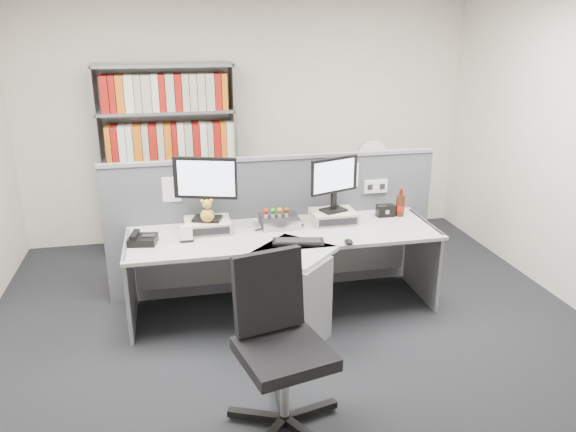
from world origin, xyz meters
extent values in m
plane|color=#232529|center=(0.00, 0.00, 0.00)|extent=(5.50, 5.50, 0.00)
cube|color=silver|center=(0.00, 2.75, 1.35)|extent=(5.00, 0.04, 2.70)
cube|color=#555860|center=(0.00, 1.25, 0.62)|extent=(3.00, 0.05, 1.25)
cube|color=#97989C|center=(0.00, 1.25, 1.26)|extent=(3.00, 0.07, 0.03)
cube|color=white|center=(0.95, 1.22, 0.95)|extent=(0.22, 0.04, 0.12)
cube|color=white|center=(-0.90, 1.22, 1.05)|extent=(0.16, 0.00, 0.22)
cube|color=white|center=(-0.50, 1.22, 1.05)|extent=(0.16, 0.00, 0.22)
cube|color=white|center=(0.70, 1.22, 1.05)|extent=(0.16, 0.00, 0.22)
cube|color=#AEAEA8|center=(0.00, 0.82, 0.70)|extent=(2.60, 0.80, 0.03)
cube|color=#AEAEA8|center=(0.00, 0.42, 0.70)|extent=(0.74, 0.74, 0.03)
cube|color=gray|center=(0.00, 0.30, 0.34)|extent=(0.57, 0.57, 0.69)
cube|color=gray|center=(-1.28, 0.82, 0.36)|extent=(0.03, 0.70, 0.72)
cube|color=gray|center=(1.28, 0.82, 0.36)|extent=(0.03, 0.70, 0.72)
cube|color=gray|center=(0.00, 1.18, 0.35)|extent=(2.50, 0.02, 0.45)
cube|color=#BCB09C|center=(-0.62, 0.98, 0.77)|extent=(0.38, 0.30, 0.10)
cube|color=black|center=(-0.62, 0.83, 0.77)|extent=(0.34, 0.01, 0.06)
cube|color=#BCB09C|center=(0.48, 0.98, 0.77)|extent=(0.38, 0.30, 0.10)
cube|color=black|center=(0.48, 0.83, 0.77)|extent=(0.34, 0.01, 0.06)
cube|color=black|center=(-0.62, 0.98, 0.83)|extent=(0.27, 0.23, 0.02)
cube|color=black|center=(-0.62, 0.98, 0.92)|extent=(0.06, 0.05, 0.19)
cube|color=black|center=(-0.62, 0.98, 1.18)|extent=(0.51, 0.19, 0.35)
cube|color=#C5CFFF|center=(-0.62, 0.96, 1.18)|extent=(0.45, 0.15, 0.29)
cube|color=black|center=(0.48, 0.98, 0.83)|extent=(0.25, 0.21, 0.02)
cube|color=black|center=(0.48, 0.98, 0.91)|extent=(0.05, 0.04, 0.17)
cube|color=black|center=(0.48, 0.98, 1.14)|extent=(0.45, 0.20, 0.31)
cube|color=#C5CFFF|center=(0.47, 0.96, 1.14)|extent=(0.40, 0.15, 0.26)
cube|color=black|center=(-0.01, 0.98, 0.76)|extent=(0.32, 0.28, 0.09)
cube|color=silver|center=(-0.01, 0.84, 0.76)|extent=(0.32, 0.01, 0.08)
cylinder|color=#BCB09C|center=(-0.13, 0.96, 0.82)|extent=(0.03, 0.03, 0.03)
sphere|color=#A5140F|center=(-0.13, 0.96, 0.87)|extent=(0.05, 0.05, 0.05)
cylinder|color=#BCB09C|center=(-0.07, 0.96, 0.82)|extent=(0.03, 0.03, 0.03)
sphere|color=#19721E|center=(-0.07, 0.96, 0.87)|extent=(0.05, 0.05, 0.05)
cylinder|color=#BCB09C|center=(-0.01, 0.96, 0.82)|extent=(0.03, 0.03, 0.03)
sphere|color=orange|center=(-0.01, 0.96, 0.87)|extent=(0.05, 0.05, 0.05)
cylinder|color=#BCB09C|center=(0.05, 0.96, 0.82)|extent=(0.03, 0.03, 0.03)
sphere|color=#593319|center=(0.05, 0.96, 0.87)|extent=(0.05, 0.05, 0.05)
cube|color=black|center=(0.06, 0.55, 0.73)|extent=(0.43, 0.23, 0.02)
cube|color=black|center=(0.06, 0.55, 0.75)|extent=(0.38, 0.18, 0.01)
ellipsoid|color=black|center=(0.45, 0.45, 0.74)|extent=(0.07, 0.10, 0.04)
cube|color=black|center=(-1.15, 0.80, 0.75)|extent=(0.24, 0.23, 0.06)
cube|color=black|center=(-1.21, 0.81, 0.80)|extent=(0.08, 0.18, 0.03)
cube|color=black|center=(-1.10, 0.80, 0.78)|extent=(0.11, 0.07, 0.01)
cube|color=black|center=(-0.81, 0.78, 0.73)|extent=(0.11, 0.06, 0.02)
cube|color=white|center=(-0.81, 0.75, 0.80)|extent=(0.10, 0.04, 0.11)
cube|color=white|center=(-0.81, 0.80, 0.80)|extent=(0.10, 0.04, 0.11)
sphere|color=#BA953E|center=(-0.62, 0.92, 0.88)|extent=(0.12, 0.12, 0.12)
sphere|color=#BA953E|center=(-0.62, 0.92, 0.98)|extent=(0.08, 0.08, 0.08)
sphere|color=#BA953E|center=(-0.66, 0.92, 1.00)|extent=(0.03, 0.03, 0.03)
sphere|color=#BA953E|center=(-0.59, 0.92, 1.00)|extent=(0.03, 0.03, 0.03)
cube|color=black|center=(0.98, 1.03, 0.77)|extent=(0.16, 0.09, 0.11)
cylinder|color=#3F190A|center=(1.11, 1.01, 0.82)|extent=(0.08, 0.08, 0.20)
cylinder|color=#A5140F|center=(1.11, 1.01, 0.80)|extent=(0.08, 0.08, 0.05)
cylinder|color=#3F190A|center=(1.11, 1.01, 0.94)|extent=(0.03, 0.03, 0.05)
cylinder|color=#A5140F|center=(1.11, 1.01, 0.98)|extent=(0.03, 0.03, 0.01)
cube|color=gray|center=(-1.59, 2.45, 1.00)|extent=(0.03, 0.40, 2.00)
cube|color=gray|center=(-0.21, 2.45, 1.00)|extent=(0.03, 0.40, 2.00)
cube|color=gray|center=(-0.90, 2.64, 1.00)|extent=(1.40, 0.02, 2.00)
cube|color=gray|center=(-0.90, 2.45, 0.02)|extent=(1.38, 0.40, 0.03)
cube|color=gray|center=(-0.90, 2.45, 0.52)|extent=(1.38, 0.40, 0.03)
cube|color=gray|center=(-0.90, 2.45, 1.02)|extent=(1.38, 0.40, 0.03)
cube|color=gray|center=(-0.90, 2.45, 1.52)|extent=(1.38, 0.40, 0.03)
cube|color=gray|center=(-0.90, 2.45, 1.98)|extent=(1.38, 0.40, 0.03)
cube|color=#A5140F|center=(-0.90, 2.42, 0.22)|extent=(1.24, 0.28, 0.36)
cube|color=orange|center=(-0.90, 2.42, 0.72)|extent=(1.24, 0.28, 0.36)
cube|color=#BCB09C|center=(-0.90, 2.42, 1.21)|extent=(1.24, 0.28, 0.36)
cube|color=white|center=(-0.90, 2.42, 1.71)|extent=(1.24, 0.28, 0.36)
cube|color=gray|center=(1.20, 2.00, 0.35)|extent=(0.45, 0.60, 0.70)
cube|color=black|center=(1.20, 1.70, 0.52)|extent=(0.40, 0.02, 0.28)
cube|color=black|center=(1.20, 1.70, 0.20)|extent=(0.40, 0.02, 0.28)
cylinder|color=white|center=(1.20, 2.00, 0.72)|extent=(0.18, 0.18, 0.03)
cylinder|color=white|center=(1.20, 2.00, 0.82)|extent=(0.03, 0.03, 0.18)
cylinder|color=white|center=(1.20, 1.98, 1.06)|extent=(0.30, 0.15, 0.30)
cylinder|color=silver|center=(1.20, 2.01, 1.06)|extent=(0.30, 0.15, 0.30)
cylinder|color=silver|center=(-0.30, -0.66, 0.28)|extent=(0.06, 0.06, 0.44)
cube|color=black|center=(-0.30, -0.66, 0.52)|extent=(0.61, 0.61, 0.08)
cube|color=black|center=(-0.35, -0.44, 0.83)|extent=(0.46, 0.22, 0.51)
cube|color=black|center=(-0.11, -0.62, 0.05)|extent=(0.33, 0.13, 0.04)
cylinder|color=black|center=(0.02, -0.59, 0.03)|extent=(0.06, 0.06, 0.03)
cube|color=black|center=(-0.29, -0.46, 0.05)|extent=(0.08, 0.33, 0.04)
cylinder|color=black|center=(-0.27, -0.33, 0.03)|extent=(0.06, 0.06, 0.03)
cube|color=black|center=(-0.48, -0.58, 0.05)|extent=(0.33, 0.18, 0.04)
cylinder|color=black|center=(-0.61, -0.53, 0.03)|extent=(0.06, 0.06, 0.03)
camera|label=1|loc=(-0.88, -3.46, 2.38)|focal=34.78mm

